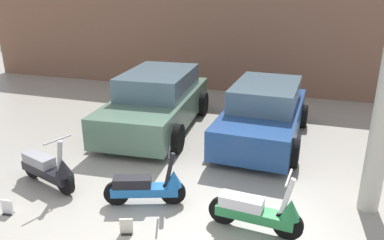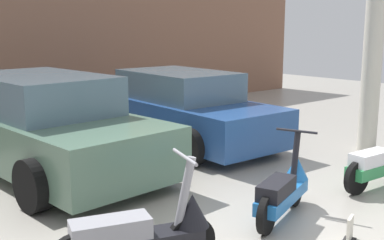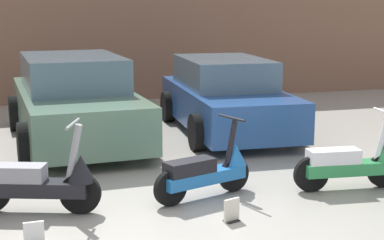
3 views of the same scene
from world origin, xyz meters
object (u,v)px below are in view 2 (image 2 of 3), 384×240
(scooter_front_right, at_px, (284,189))
(car_rear_center, at_px, (184,109))
(car_rear_left, at_px, (46,126))
(scooter_front_center, at_px, (383,161))
(placard_near_right_scooter, at_px, (350,230))
(scooter_front_left, at_px, (143,234))
(support_column_side, at_px, (373,53))

(scooter_front_right, height_order, car_rear_center, car_rear_center)
(scooter_front_right, height_order, car_rear_left, car_rear_left)
(car_rear_left, bearing_deg, scooter_front_center, 37.07)
(car_rear_left, bearing_deg, placard_near_right_scooter, 13.03)
(scooter_front_left, height_order, car_rear_left, car_rear_left)
(scooter_front_left, bearing_deg, scooter_front_center, 15.75)
(scooter_front_left, xyz_separation_m, car_rear_center, (3.45, 3.59, 0.27))
(car_rear_left, xyz_separation_m, placard_near_right_scooter, (1.33, -4.39, -0.59))
(scooter_front_right, distance_m, car_rear_center, 3.87)
(scooter_front_right, bearing_deg, scooter_front_left, 160.89)
(placard_near_right_scooter, height_order, support_column_side, support_column_side)
(car_rear_left, bearing_deg, scooter_front_right, 16.61)
(scooter_front_left, height_order, scooter_front_center, scooter_front_left)
(car_rear_center, bearing_deg, scooter_front_right, -20.00)
(car_rear_center, relative_size, placard_near_right_scooter, 15.63)
(car_rear_center, bearing_deg, scooter_front_center, 8.97)
(scooter_front_left, relative_size, support_column_side, 0.42)
(scooter_front_left, distance_m, scooter_front_center, 3.91)
(scooter_front_right, relative_size, scooter_front_center, 0.92)
(car_rear_center, xyz_separation_m, placard_near_right_scooter, (-1.44, -4.44, -0.54))
(scooter_front_right, bearing_deg, placard_near_right_scooter, -108.50)
(car_rear_left, relative_size, placard_near_right_scooter, 17.16)
(scooter_front_right, xyz_separation_m, placard_near_right_scooter, (0.02, -0.86, -0.23))
(scooter_front_center, height_order, placard_near_right_scooter, scooter_front_center)
(car_rear_left, bearing_deg, car_rear_center, 87.15)
(scooter_front_left, bearing_deg, car_rear_left, 97.39)
(car_rear_left, relative_size, support_column_side, 1.29)
(scooter_front_left, xyz_separation_m, placard_near_right_scooter, (2.02, -0.84, -0.26))
(scooter_front_right, xyz_separation_m, scooter_front_center, (1.91, -0.19, 0.02))
(placard_near_right_scooter, bearing_deg, scooter_front_center, 19.57)
(scooter_front_right, height_order, scooter_front_center, scooter_front_center)
(placard_near_right_scooter, xyz_separation_m, support_column_side, (3.56, 1.86, 1.62))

